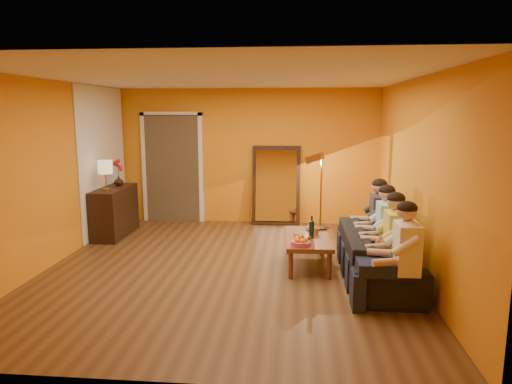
# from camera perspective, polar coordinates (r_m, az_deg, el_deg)

# --- Properties ---
(room_shell) EXTENTS (5.00, 5.50, 2.60)m
(room_shell) POSITION_cam_1_polar(r_m,az_deg,el_deg) (6.53, -3.17, 2.45)
(room_shell) COLOR brown
(room_shell) RESTS_ON ground
(white_accent) EXTENTS (0.02, 1.90, 2.58)m
(white_accent) POSITION_cam_1_polar(r_m,az_deg,el_deg) (8.54, -18.56, 3.72)
(white_accent) COLOR white
(white_accent) RESTS_ON wall_left
(doorway_recess) EXTENTS (1.06, 0.30, 2.10)m
(doorway_recess) POSITION_cam_1_polar(r_m,az_deg,el_deg) (9.26, -10.20, 2.97)
(doorway_recess) COLOR #3F2D19
(doorway_recess) RESTS_ON floor
(door_jamb_left) EXTENTS (0.08, 0.06, 2.20)m
(door_jamb_left) POSITION_cam_1_polar(r_m,az_deg,el_deg) (9.31, -13.78, 2.88)
(door_jamb_left) COLOR white
(door_jamb_left) RESTS_ON wall_back
(door_jamb_right) EXTENTS (0.08, 0.06, 2.20)m
(door_jamb_right) POSITION_cam_1_polar(r_m,az_deg,el_deg) (9.01, -6.89, 2.87)
(door_jamb_right) COLOR white
(door_jamb_right) RESTS_ON wall_back
(door_header) EXTENTS (1.22, 0.06, 0.08)m
(door_header) POSITION_cam_1_polar(r_m,az_deg,el_deg) (9.07, -10.61, 9.60)
(door_header) COLOR white
(door_header) RESTS_ON wall_back
(mirror_frame) EXTENTS (0.92, 0.27, 1.51)m
(mirror_frame) POSITION_cam_1_polar(r_m,az_deg,el_deg) (8.78, 2.53, 0.84)
(mirror_frame) COLOR black
(mirror_frame) RESTS_ON floor
(mirror_glass) EXTENTS (0.78, 0.21, 1.35)m
(mirror_glass) POSITION_cam_1_polar(r_m,az_deg,el_deg) (8.74, 2.52, 0.80)
(mirror_glass) COLOR white
(mirror_glass) RESTS_ON mirror_frame
(sideboard) EXTENTS (0.44, 1.18, 0.85)m
(sideboard) POSITION_cam_1_polar(r_m,az_deg,el_deg) (8.40, -17.24, -2.36)
(sideboard) COLOR black
(sideboard) RESTS_ON floor
(table_lamp) EXTENTS (0.24, 0.24, 0.51)m
(table_lamp) POSITION_cam_1_polar(r_m,az_deg,el_deg) (8.01, -18.29, 1.95)
(table_lamp) COLOR beige
(table_lamp) RESTS_ON sideboard
(sofa) EXTENTS (2.16, 0.85, 0.63)m
(sofa) POSITION_cam_1_polar(r_m,az_deg,el_deg) (6.22, 14.87, -7.54)
(sofa) COLOR black
(sofa) RESTS_ON floor
(coffee_table) EXTENTS (0.67, 1.24, 0.42)m
(coffee_table) POSITION_cam_1_polar(r_m,az_deg,el_deg) (6.56, 6.44, -7.33)
(coffee_table) COLOR brown
(coffee_table) RESTS_ON floor
(floor_lamp) EXTENTS (0.36, 0.33, 1.44)m
(floor_lamp) POSITION_cam_1_polar(r_m,az_deg,el_deg) (7.90, 8.12, -0.58)
(floor_lamp) COLOR #BD8137
(floor_lamp) RESTS_ON floor
(dog) EXTENTS (0.52, 0.68, 0.72)m
(dog) POSITION_cam_1_polar(r_m,az_deg,el_deg) (5.70, 16.30, -8.80)
(dog) COLOR #A37249
(dog) RESTS_ON floor
(person_far_left) EXTENTS (0.70, 0.44, 1.22)m
(person_far_left) POSITION_cam_1_polar(r_m,az_deg,el_deg) (5.23, 18.26, -7.71)
(person_far_left) COLOR silver
(person_far_left) RESTS_ON sofa
(person_mid_left) EXTENTS (0.70, 0.44, 1.22)m
(person_mid_left) POSITION_cam_1_polar(r_m,az_deg,el_deg) (5.74, 17.03, -6.07)
(person_mid_left) COLOR gold
(person_mid_left) RESTS_ON sofa
(person_mid_right) EXTENTS (0.70, 0.44, 1.22)m
(person_mid_right) POSITION_cam_1_polar(r_m,az_deg,el_deg) (6.26, 16.01, -4.69)
(person_mid_right) COLOR #9BD1F0
(person_mid_right) RESTS_ON sofa
(person_far_right) EXTENTS (0.70, 0.44, 1.22)m
(person_far_right) POSITION_cam_1_polar(r_m,az_deg,el_deg) (6.79, 15.15, -3.52)
(person_far_right) COLOR #2F2E33
(person_far_right) RESTS_ON sofa
(fruit_bowl) EXTENTS (0.26, 0.26, 0.16)m
(fruit_bowl) POSITION_cam_1_polar(r_m,az_deg,el_deg) (6.04, 5.64, -5.96)
(fruit_bowl) COLOR #C5456E
(fruit_bowl) RESTS_ON coffee_table
(wine_bottle) EXTENTS (0.07, 0.07, 0.31)m
(wine_bottle) POSITION_cam_1_polar(r_m,az_deg,el_deg) (6.41, 6.96, -4.35)
(wine_bottle) COLOR black
(wine_bottle) RESTS_ON coffee_table
(tumbler) EXTENTS (0.13, 0.13, 0.10)m
(tumbler) POSITION_cam_1_polar(r_m,az_deg,el_deg) (6.61, 7.51, -4.89)
(tumbler) COLOR #B27F3F
(tumbler) RESTS_ON coffee_table
(laptop) EXTENTS (0.42, 0.34, 0.03)m
(laptop) POSITION_cam_1_polar(r_m,az_deg,el_deg) (6.84, 7.93, -4.68)
(laptop) COLOR black
(laptop) RESTS_ON coffee_table
(book_lower) EXTENTS (0.21, 0.28, 0.03)m
(book_lower) POSITION_cam_1_polar(r_m,az_deg,el_deg) (6.30, 4.88, -5.91)
(book_lower) COLOR black
(book_lower) RESTS_ON coffee_table
(book_mid) EXTENTS (0.26, 0.30, 0.02)m
(book_mid) POSITION_cam_1_polar(r_m,az_deg,el_deg) (6.30, 4.97, -5.69)
(book_mid) COLOR red
(book_mid) RESTS_ON book_lower
(book_upper) EXTENTS (0.22, 0.26, 0.02)m
(book_upper) POSITION_cam_1_polar(r_m,az_deg,el_deg) (6.28, 4.88, -5.56)
(book_upper) COLOR black
(book_upper) RESTS_ON book_mid
(vase) EXTENTS (0.16, 0.16, 0.17)m
(vase) POSITION_cam_1_polar(r_m,az_deg,el_deg) (8.54, -16.78, 1.35)
(vase) COLOR black
(vase) RESTS_ON sideboard
(flowers) EXTENTS (0.17, 0.17, 0.48)m
(flowers) POSITION_cam_1_polar(r_m,az_deg,el_deg) (8.50, -16.88, 3.18)
(flowers) COLOR red
(flowers) RESTS_ON vase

